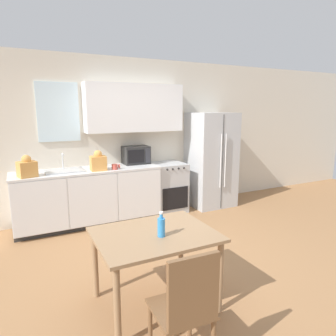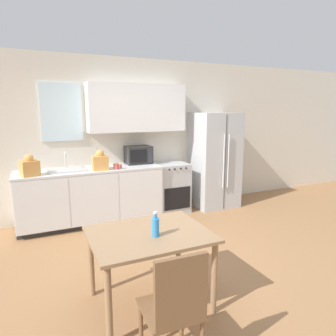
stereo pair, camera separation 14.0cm
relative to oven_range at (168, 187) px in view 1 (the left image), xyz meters
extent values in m
plane|color=#9E7047|center=(-0.89, -1.65, -0.44)|extent=(12.00, 12.00, 0.00)
cube|color=beige|center=(-0.89, 0.33, 0.91)|extent=(12.00, 0.06, 2.70)
cube|color=silver|center=(-1.77, 0.29, 1.35)|extent=(0.63, 0.04, 0.92)
cube|color=white|center=(-0.55, 0.14, 1.42)|extent=(1.68, 0.32, 0.80)
cube|color=#333333|center=(-1.42, 0.01, -0.40)|extent=(2.25, 0.58, 0.08)
cube|color=white|center=(-1.42, -0.02, 0.03)|extent=(2.25, 0.64, 0.79)
cube|color=white|center=(-2.17, -0.34, 0.03)|extent=(0.73, 0.01, 0.77)
cube|color=white|center=(-1.42, -0.34, 0.03)|extent=(0.73, 0.01, 0.77)
cube|color=white|center=(-0.67, -0.34, 0.03)|extent=(0.73, 0.01, 0.77)
cube|color=silver|center=(-1.42, -0.02, 0.44)|extent=(2.27, 0.66, 0.03)
cube|color=#B7BABC|center=(0.00, 0.00, 0.00)|extent=(0.57, 0.60, 0.89)
cube|color=black|center=(0.00, -0.30, -0.13)|extent=(0.49, 0.01, 0.39)
cylinder|color=#262626|center=(-0.16, -0.31, 0.39)|extent=(0.03, 0.02, 0.03)
cylinder|color=#262626|center=(-0.06, -0.31, 0.39)|extent=(0.03, 0.02, 0.03)
cylinder|color=#262626|center=(0.06, -0.31, 0.39)|extent=(0.03, 0.02, 0.03)
cylinder|color=#262626|center=(0.16, -0.31, 0.39)|extent=(0.03, 0.02, 0.03)
cube|color=silver|center=(0.90, -0.05, 0.45)|extent=(0.81, 0.71, 1.77)
cube|color=#3F3F3F|center=(0.90, -0.41, 0.45)|extent=(0.01, 0.01, 1.71)
cylinder|color=silver|center=(0.85, -0.43, 0.48)|extent=(0.02, 0.02, 0.98)
cylinder|color=silver|center=(0.95, -0.43, 0.48)|extent=(0.02, 0.02, 0.98)
cube|color=#B7BABC|center=(-1.77, -0.02, 0.47)|extent=(0.57, 0.39, 0.02)
cylinder|color=silver|center=(-1.77, 0.14, 0.60)|extent=(0.02, 0.02, 0.24)
cylinder|color=silver|center=(-1.77, 0.07, 0.71)|extent=(0.02, 0.14, 0.02)
cube|color=#282828|center=(-0.56, 0.12, 0.61)|extent=(0.44, 0.31, 0.31)
cube|color=black|center=(-0.61, -0.04, 0.61)|extent=(0.28, 0.01, 0.22)
cube|color=#2D2D33|center=(-0.40, -0.04, 0.61)|extent=(0.09, 0.01, 0.25)
cylinder|color=#BF4C3F|center=(-1.04, -0.22, 0.50)|extent=(0.09, 0.09, 0.09)
torus|color=#BF4C3F|center=(-0.97, -0.22, 0.51)|extent=(0.02, 0.07, 0.07)
cube|color=#DB994C|center=(-2.29, -0.18, 0.57)|extent=(0.28, 0.26, 0.22)
sphere|color=#DB994C|center=(-2.29, -0.18, 0.71)|extent=(0.16, 0.16, 0.13)
cube|color=#DB994C|center=(-1.29, -0.17, 0.57)|extent=(0.24, 0.21, 0.22)
sphere|color=#DB994C|center=(-1.29, -0.17, 0.71)|extent=(0.13, 0.13, 0.13)
cube|color=#997551|center=(-1.31, -2.37, 0.26)|extent=(1.08, 0.85, 0.03)
cylinder|color=#997551|center=(-1.79, -2.73, -0.10)|extent=(0.06, 0.06, 0.69)
cylinder|color=#997551|center=(-0.83, -2.73, -0.10)|extent=(0.06, 0.06, 0.69)
cylinder|color=#997551|center=(-1.79, -2.01, -0.10)|extent=(0.06, 0.06, 0.69)
cylinder|color=#997551|center=(-0.83, -2.01, -0.10)|extent=(0.06, 0.06, 0.69)
cube|color=brown|center=(-1.43, -3.07, 0.00)|extent=(0.42, 0.42, 0.02)
cube|color=brown|center=(-1.44, -3.26, 0.25)|extent=(0.37, 0.05, 0.48)
cylinder|color=brown|center=(-1.59, -2.90, -0.23)|extent=(0.03, 0.03, 0.43)
cylinder|color=brown|center=(-1.25, -2.91, -0.23)|extent=(0.03, 0.03, 0.43)
cylinder|color=#338CD8|center=(-1.29, -2.46, 0.36)|extent=(0.07, 0.07, 0.17)
cylinder|color=#338CD8|center=(-1.29, -2.46, 0.47)|extent=(0.03, 0.03, 0.04)
cylinder|color=white|center=(-1.29, -2.46, 0.50)|extent=(0.04, 0.04, 0.02)
camera|label=1|loc=(-2.36, -4.73, 1.39)|focal=32.00mm
camera|label=2|loc=(-2.23, -4.79, 1.39)|focal=32.00mm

